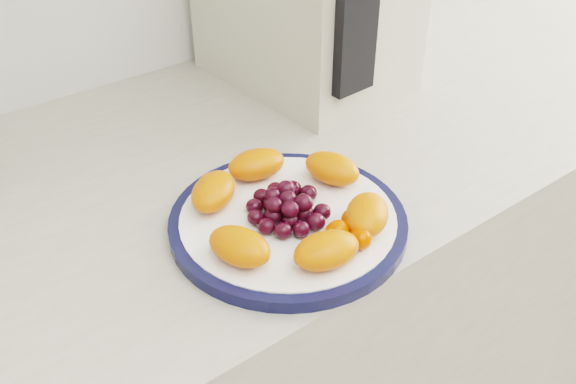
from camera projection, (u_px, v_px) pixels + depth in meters
counter at (242, 373)px, 1.12m from camera, size 3.50×0.60×0.90m
cabinet_face at (242, 384)px, 1.14m from camera, size 3.48×0.58×0.84m
plate_rim at (288, 222)px, 0.73m from camera, size 0.27×0.27×0.01m
plate_face at (288, 221)px, 0.73m from camera, size 0.25×0.25×0.02m
fruit_plate at (292, 205)px, 0.72m from camera, size 0.24×0.23×0.03m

